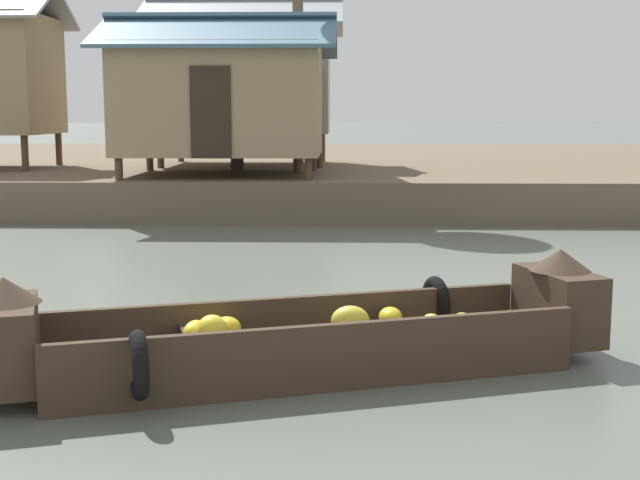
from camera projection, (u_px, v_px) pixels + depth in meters
name	position (u px, v px, depth m)	size (l,w,h in m)	color
ground_plane	(315.00, 276.00, 11.66)	(300.00, 300.00, 0.00)	#596056
riverbank_strip	(331.00, 170.00, 26.64)	(160.00, 20.00, 0.83)	brown
banana_boat	(308.00, 336.00, 7.33)	(5.30, 2.66, 0.96)	#3D2D21
stilt_house_mid_left	(222.00, 97.00, 18.53)	(4.92, 3.72, 3.42)	#4C3826
stilt_house_mid_right	(245.00, 76.00, 22.09)	(4.98, 3.56, 4.28)	#4C3826
vendor_person	(237.00, 132.00, 18.75)	(0.44, 0.44, 1.66)	#332D28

